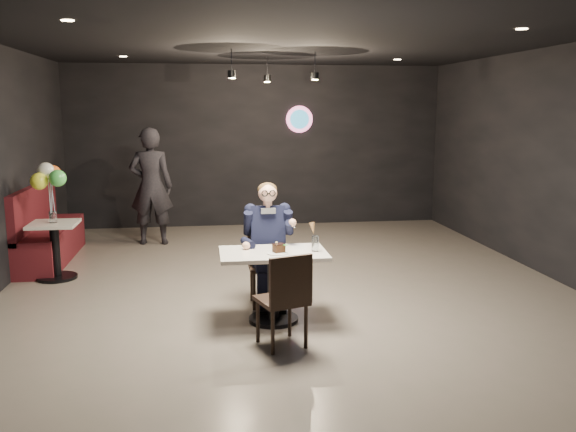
{
  "coord_description": "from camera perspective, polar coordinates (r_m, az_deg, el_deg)",
  "views": [
    {
      "loc": [
        -1.01,
        -6.97,
        2.22
      ],
      "look_at": [
        -0.08,
        -0.28,
        1.01
      ],
      "focal_mm": 38.0,
      "sensor_mm": 36.0,
      "label": 1
    }
  ],
  "objects": [
    {
      "name": "dessert_plate",
      "position": [
        6.21,
        -1.01,
        -3.49
      ],
      "size": [
        0.21,
        0.21,
        0.01
      ],
      "primitive_type": "cylinder",
      "color": "white",
      "rests_on": "main_table"
    },
    {
      "name": "chair_near",
      "position": [
        5.74,
        -0.62,
        -7.71
      ],
      "size": [
        0.54,
        0.57,
        0.92
      ],
      "primitive_type": "cube",
      "rotation": [
        0.0,
        0.0,
        0.32
      ],
      "color": "black",
      "rests_on": "floor"
    },
    {
      "name": "floor",
      "position": [
        7.39,
        0.29,
        -7.35
      ],
      "size": [
        9.0,
        9.0,
        0.0
      ],
      "primitive_type": "plane",
      "color": "#70655E",
      "rests_on": "ground"
    },
    {
      "name": "booth_bench",
      "position": [
        9.5,
        -21.44,
        -0.67
      ],
      "size": [
        0.55,
        2.22,
        1.11
      ],
      "primitive_type": "cube",
      "color": "#430E1A",
      "rests_on": "floor"
    },
    {
      "name": "side_table",
      "position": [
        8.51,
        -20.94,
        -3.1
      ],
      "size": [
        0.59,
        0.59,
        0.74
      ],
      "primitive_type": "cube",
      "color": "white",
      "rests_on": "floor"
    },
    {
      "name": "pendant_lights",
      "position": [
        9.05,
        -1.56,
        14.31
      ],
      "size": [
        1.4,
        1.2,
        0.36
      ],
      "primitive_type": "cube",
      "color": "black",
      "rests_on": "floor"
    },
    {
      "name": "sundae_glass",
      "position": [
        6.31,
        2.56,
        -2.58
      ],
      "size": [
        0.07,
        0.07,
        0.16
      ],
      "primitive_type": "cylinder",
      "color": "silver",
      "rests_on": "main_table"
    },
    {
      "name": "wall_sign",
      "position": [
        11.59,
        1.07,
        9.04
      ],
      "size": [
        0.5,
        0.06,
        0.5
      ],
      "primitive_type": null,
      "color": "pink",
      "rests_on": "floor"
    },
    {
      "name": "cake_slice",
      "position": [
        6.22,
        -0.87,
        -3.03
      ],
      "size": [
        0.13,
        0.12,
        0.08
      ],
      "primitive_type": "cube",
      "rotation": [
        0.0,
        0.0,
        0.35
      ],
      "color": "black",
      "rests_on": "dessert_plate"
    },
    {
      "name": "main_table",
      "position": [
        6.4,
        -1.38,
        -6.62
      ],
      "size": [
        1.1,
        0.7,
        0.75
      ],
      "primitive_type": "cube",
      "color": "white",
      "rests_on": "floor"
    },
    {
      "name": "balloon_bunch",
      "position": [
        8.37,
        -21.3,
        2.63
      ],
      "size": [
        0.4,
        0.4,
        0.65
      ],
      "primitive_type": "cube",
      "color": "#FBFF35",
      "rests_on": "balloon_vase"
    },
    {
      "name": "seated_man",
      "position": [
        6.84,
        -1.92,
        -2.53
      ],
      "size": [
        0.6,
        0.8,
        1.44
      ],
      "primitive_type": "cube",
      "color": "black",
      "rests_on": "floor"
    },
    {
      "name": "chair_far",
      "position": [
        6.9,
        -1.91,
        -4.64
      ],
      "size": [
        0.42,
        0.46,
        0.92
      ],
      "primitive_type": "cube",
      "color": "black",
      "rests_on": "floor"
    },
    {
      "name": "balloon_vase",
      "position": [
        8.42,
        -21.13,
        -0.1
      ],
      "size": [
        0.1,
        0.1,
        0.15
      ],
      "primitive_type": "cylinder",
      "color": "silver",
      "rests_on": "side_table"
    },
    {
      "name": "mint_leaf",
      "position": [
        6.19,
        -0.19,
        -2.73
      ],
      "size": [
        0.06,
        0.04,
        0.01
      ],
      "primitive_type": "ellipsoid",
      "color": "green",
      "rests_on": "cake_slice"
    },
    {
      "name": "wafer_cone",
      "position": [
        6.26,
        2.33,
        -1.17
      ],
      "size": [
        0.08,
        0.08,
        0.12
      ],
      "primitive_type": "cone",
      "rotation": [
        0.0,
        0.0,
        0.26
      ],
      "color": "tan",
      "rests_on": "sundae_glass"
    },
    {
      "name": "passerby",
      "position": [
        10.15,
        -12.69,
        2.73
      ],
      "size": [
        0.73,
        0.51,
        1.91
      ],
      "primitive_type": "imported",
      "rotation": [
        0.0,
        0.0,
        3.07
      ],
      "color": "black",
      "rests_on": "floor"
    }
  ]
}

